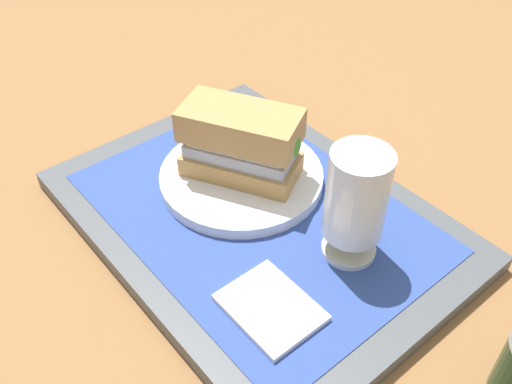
{
  "coord_description": "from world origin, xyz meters",
  "views": [
    {
      "loc": [
        0.35,
        -0.29,
        0.46
      ],
      "look_at": [
        0.0,
        0.0,
        0.05
      ],
      "focal_mm": 40.02,
      "sensor_mm": 36.0,
      "label": 1
    }
  ],
  "objects": [
    {
      "name": "ground_plane",
      "position": [
        0.0,
        0.0,
        0.0
      ],
      "size": [
        3.0,
        3.0,
        0.0
      ],
      "primitive_type": "plane",
      "color": "olive"
    },
    {
      "name": "tray",
      "position": [
        0.0,
        0.0,
        0.01
      ],
      "size": [
        0.44,
        0.32,
        0.02
      ],
      "primitive_type": "cube",
      "color": "#4C5156",
      "rests_on": "ground_plane"
    },
    {
      "name": "placemat",
      "position": [
        0.0,
        0.0,
        0.02
      ],
      "size": [
        0.38,
        0.27,
        0.0
      ],
      "primitive_type": "cube",
      "color": "#2D4793",
      "rests_on": "tray"
    },
    {
      "name": "plate",
      "position": [
        -0.05,
        0.02,
        0.03
      ],
      "size": [
        0.19,
        0.19,
        0.01
      ],
      "primitive_type": "cylinder",
      "color": "white",
      "rests_on": "placemat"
    },
    {
      "name": "sandwich",
      "position": [
        -0.05,
        0.02,
        0.08
      ],
      "size": [
        0.14,
        0.12,
        0.08
      ],
      "rotation": [
        0.0,
        0.0,
        0.5
      ],
      "color": "tan",
      "rests_on": "plate"
    },
    {
      "name": "beer_glass",
      "position": [
        0.11,
        0.04,
        0.09
      ],
      "size": [
        0.06,
        0.06,
        0.12
      ],
      "color": "silver",
      "rests_on": "placemat"
    },
    {
      "name": "napkin_folded",
      "position": [
        0.11,
        -0.07,
        0.02
      ],
      "size": [
        0.09,
        0.07,
        0.01
      ],
      "primitive_type": "cube",
      "color": "white",
      "rests_on": "placemat"
    }
  ]
}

